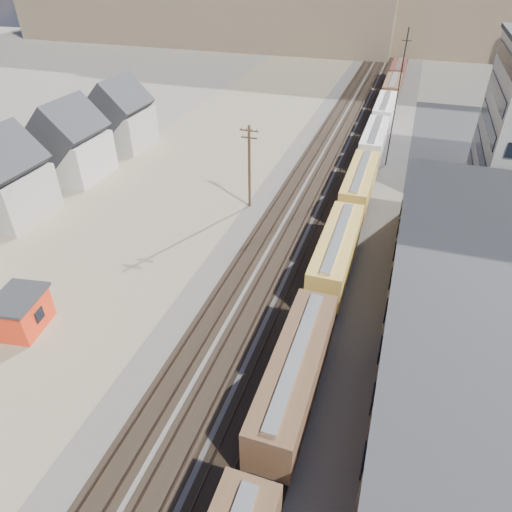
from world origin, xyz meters
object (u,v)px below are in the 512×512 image
(freight_train, at_px, (367,161))
(parked_car_blue, at_px, (507,211))
(maintenance_shed, at_px, (21,312))
(utility_pole_north, at_px, (249,166))

(freight_train, bearing_deg, parked_car_blue, -15.65)
(freight_train, distance_m, maintenance_shed, 44.31)
(maintenance_shed, xyz_separation_m, parked_car_blue, (39.88, 33.17, -0.99))
(utility_pole_north, xyz_separation_m, maintenance_shed, (-10.58, -26.01, -3.61))
(maintenance_shed, relative_size, parked_car_blue, 1.00)
(freight_train, height_order, utility_pole_north, utility_pole_north)
(parked_car_blue, bearing_deg, freight_train, 118.56)
(utility_pole_north, height_order, maintenance_shed, utility_pole_north)
(utility_pole_north, relative_size, parked_car_blue, 1.99)
(freight_train, xyz_separation_m, parked_car_blue, (16.99, -4.76, -2.10))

